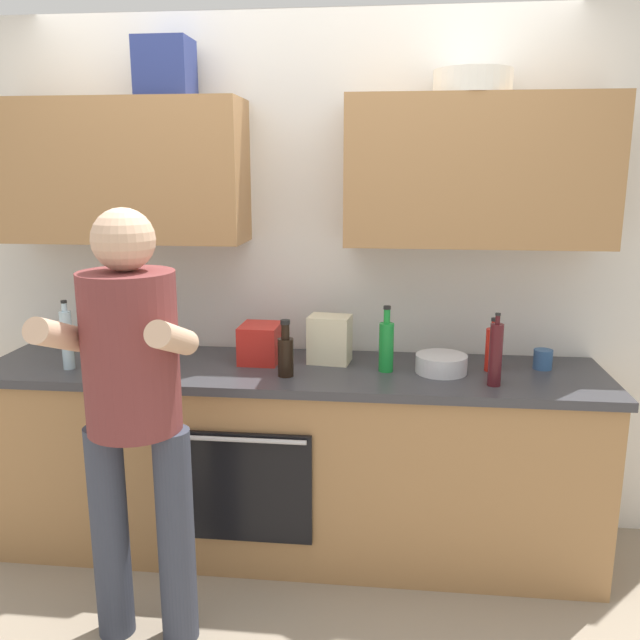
% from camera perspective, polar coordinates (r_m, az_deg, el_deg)
% --- Properties ---
extents(ground_plane, '(12.00, 12.00, 0.00)m').
position_cam_1_polar(ground_plane, '(3.41, -2.42, -18.72)').
color(ground_plane, gray).
extents(back_wall_unit, '(4.00, 0.39, 2.50)m').
position_cam_1_polar(back_wall_unit, '(3.19, -1.90, 7.70)').
color(back_wall_unit, silver).
rests_on(back_wall_unit, ground).
extents(counter, '(2.84, 0.67, 0.90)m').
position_cam_1_polar(counter, '(3.20, -2.51, -11.82)').
color(counter, '#A37547').
rests_on(counter, ground).
extents(person_standing, '(0.49, 0.45, 1.66)m').
position_cam_1_polar(person_standing, '(2.49, -15.80, -6.46)').
color(person_standing, '#383D4C').
rests_on(person_standing, ground).
extents(bottle_soda, '(0.07, 0.07, 0.30)m').
position_cam_1_polar(bottle_soda, '(2.97, 5.73, -2.17)').
color(bottle_soda, '#198C33').
rests_on(bottle_soda, counter).
extents(bottle_water, '(0.05, 0.05, 0.32)m').
position_cam_1_polar(bottle_water, '(3.19, -20.97, -1.54)').
color(bottle_water, silver).
rests_on(bottle_water, counter).
extents(bottle_soy, '(0.07, 0.07, 0.25)m').
position_cam_1_polar(bottle_soy, '(2.89, -2.94, -2.93)').
color(bottle_soy, black).
rests_on(bottle_soy, counter).
extents(bottle_hotsauce, '(0.07, 0.07, 0.24)m').
position_cam_1_polar(bottle_hotsauce, '(3.06, 14.70, -2.41)').
color(bottle_hotsauce, red).
rests_on(bottle_hotsauce, counter).
extents(bottle_oil, '(0.06, 0.06, 0.22)m').
position_cam_1_polar(bottle_oil, '(3.15, -18.52, -2.41)').
color(bottle_oil, olive).
rests_on(bottle_oil, counter).
extents(bottle_wine, '(0.06, 0.06, 0.31)m').
position_cam_1_polar(bottle_wine, '(2.85, 14.89, -2.86)').
color(bottle_wine, '#471419').
rests_on(bottle_wine, counter).
extents(cup_tea, '(0.08, 0.08, 0.09)m').
position_cam_1_polar(cup_tea, '(3.17, 18.65, -3.22)').
color(cup_tea, '#33598C').
rests_on(cup_tea, counter).
extents(mixing_bowl, '(0.23, 0.23, 0.08)m').
position_cam_1_polar(mixing_bowl, '(3.00, 10.41, -3.74)').
color(mixing_bowl, silver).
rests_on(mixing_bowl, counter).
extents(knife_block, '(0.10, 0.14, 0.30)m').
position_cam_1_polar(knife_block, '(3.09, -15.88, -1.99)').
color(knife_block, brown).
rests_on(knife_block, counter).
extents(grocery_bag_rice, '(0.21, 0.17, 0.22)m').
position_cam_1_polar(grocery_bag_rice, '(3.09, 0.84, -1.66)').
color(grocery_bag_rice, beige).
rests_on(grocery_bag_rice, counter).
extents(grocery_bag_crisps, '(0.19, 0.21, 0.18)m').
position_cam_1_polar(grocery_bag_crisps, '(3.12, -5.16, -2.00)').
color(grocery_bag_crisps, red).
rests_on(grocery_bag_crisps, counter).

